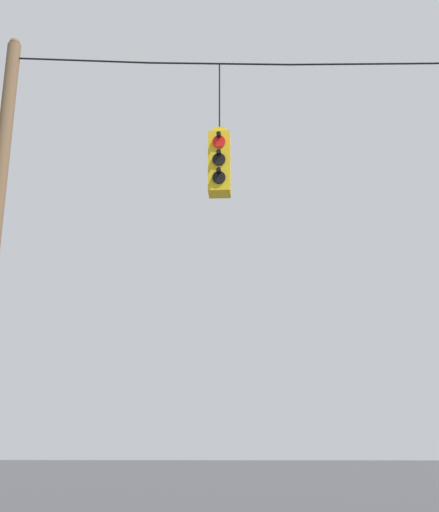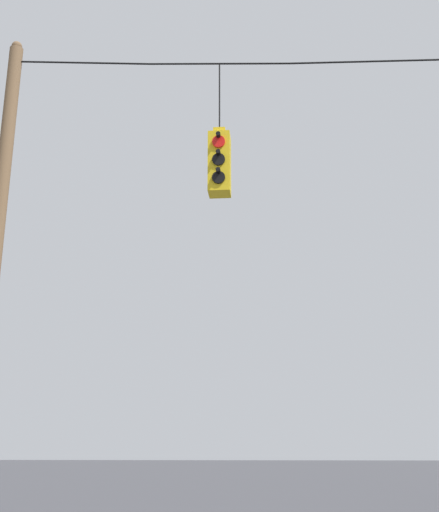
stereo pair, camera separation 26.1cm
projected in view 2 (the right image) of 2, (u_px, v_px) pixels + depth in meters
traffic_light_near_right_pole at (219, 163)px, 10.00m from camera, size 0.34×0.46×2.30m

